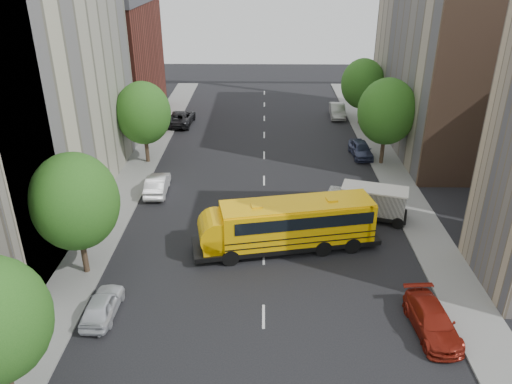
{
  "coord_description": "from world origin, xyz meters",
  "views": [
    {
      "loc": [
        -0.07,
        -29.63,
        18.05
      ],
      "look_at": [
        -0.57,
        2.0,
        2.76
      ],
      "focal_mm": 35.0,
      "sensor_mm": 36.0,
      "label": 1
    }
  ],
  "objects_px": {
    "street_tree_2": "(143,113)",
    "parked_car_2": "(181,118)",
    "street_tree_4": "(387,112)",
    "street_tree_5": "(363,84)",
    "parked_car_5": "(337,111)",
    "school_bus": "(285,223)",
    "parked_car_4": "(361,149)",
    "street_tree_1": "(75,202)",
    "parked_car_1": "(157,184)",
    "parked_car_3": "(432,321)",
    "safari_truck": "(368,202)",
    "parked_car_0": "(102,305)"
  },
  "relations": [
    {
      "from": "parked_car_0",
      "to": "street_tree_5",
      "type": "bearing_deg",
      "value": -118.8
    },
    {
      "from": "school_bus",
      "to": "parked_car_1",
      "type": "bearing_deg",
      "value": 128.69
    },
    {
      "from": "parked_car_4",
      "to": "street_tree_2",
      "type": "bearing_deg",
      "value": -178.74
    },
    {
      "from": "street_tree_1",
      "to": "street_tree_5",
      "type": "distance_m",
      "value": 37.2
    },
    {
      "from": "street_tree_5",
      "to": "parked_car_5",
      "type": "bearing_deg",
      "value": 128.89
    },
    {
      "from": "school_bus",
      "to": "parked_car_4",
      "type": "xyz_separation_m",
      "value": [
        8.02,
        16.95,
        -1.2
      ]
    },
    {
      "from": "street_tree_4",
      "to": "street_tree_1",
      "type": "bearing_deg",
      "value": -140.71
    },
    {
      "from": "street_tree_2",
      "to": "parked_car_2",
      "type": "xyz_separation_m",
      "value": [
        1.4,
        11.57,
        -4.03
      ]
    },
    {
      "from": "parked_car_3",
      "to": "parked_car_0",
      "type": "bearing_deg",
      "value": 172.25
    },
    {
      "from": "parked_car_1",
      "to": "parked_car_2",
      "type": "height_order",
      "value": "parked_car_2"
    },
    {
      "from": "school_bus",
      "to": "parked_car_4",
      "type": "height_order",
      "value": "school_bus"
    },
    {
      "from": "school_bus",
      "to": "street_tree_4",
      "type": "bearing_deg",
      "value": 46.04
    },
    {
      "from": "parked_car_1",
      "to": "parked_car_4",
      "type": "xyz_separation_m",
      "value": [
        18.18,
        8.43,
        -0.0
      ]
    },
    {
      "from": "school_bus",
      "to": "parked_car_2",
      "type": "xyz_separation_m",
      "value": [
        -10.96,
        26.63,
        -1.16
      ]
    },
    {
      "from": "street_tree_4",
      "to": "parked_car_1",
      "type": "height_order",
      "value": "street_tree_4"
    },
    {
      "from": "parked_car_1",
      "to": "parked_car_2",
      "type": "xyz_separation_m",
      "value": [
        -0.8,
        18.12,
        0.04
      ]
    },
    {
      "from": "safari_truck",
      "to": "parked_car_5",
      "type": "relative_size",
      "value": 1.29
    },
    {
      "from": "school_bus",
      "to": "parked_car_2",
      "type": "distance_m",
      "value": 28.82
    },
    {
      "from": "parked_car_4",
      "to": "parked_car_0",
      "type": "bearing_deg",
      "value": -131.28
    },
    {
      "from": "street_tree_2",
      "to": "parked_car_1",
      "type": "relative_size",
      "value": 1.68
    },
    {
      "from": "street_tree_1",
      "to": "parked_car_4",
      "type": "distance_m",
      "value": 28.78
    },
    {
      "from": "street_tree_4",
      "to": "street_tree_5",
      "type": "relative_size",
      "value": 1.08
    },
    {
      "from": "parked_car_2",
      "to": "school_bus",
      "type": "bearing_deg",
      "value": 115.45
    },
    {
      "from": "parked_car_3",
      "to": "parked_car_5",
      "type": "height_order",
      "value": "parked_car_5"
    },
    {
      "from": "parked_car_3",
      "to": "street_tree_4",
      "type": "bearing_deg",
      "value": 80.08
    },
    {
      "from": "school_bus",
      "to": "parked_car_5",
      "type": "relative_size",
      "value": 2.62
    },
    {
      "from": "street_tree_4",
      "to": "parked_car_5",
      "type": "relative_size",
      "value": 1.67
    },
    {
      "from": "parked_car_0",
      "to": "parked_car_5",
      "type": "bearing_deg",
      "value": -114.19
    },
    {
      "from": "parked_car_4",
      "to": "parked_car_2",
      "type": "bearing_deg",
      "value": 148.95
    },
    {
      "from": "parked_car_3",
      "to": "parked_car_4",
      "type": "distance_m",
      "value": 24.91
    },
    {
      "from": "parked_car_1",
      "to": "parked_car_4",
      "type": "bearing_deg",
      "value": -157.47
    },
    {
      "from": "parked_car_1",
      "to": "street_tree_5",
      "type": "bearing_deg",
      "value": -139.22
    },
    {
      "from": "parked_car_5",
      "to": "parked_car_3",
      "type": "bearing_deg",
      "value": -87.74
    },
    {
      "from": "parked_car_3",
      "to": "parked_car_4",
      "type": "height_order",
      "value": "parked_car_4"
    },
    {
      "from": "street_tree_1",
      "to": "street_tree_5",
      "type": "relative_size",
      "value": 1.05
    },
    {
      "from": "safari_truck",
      "to": "parked_car_0",
      "type": "relative_size",
      "value": 1.58
    },
    {
      "from": "parked_car_2",
      "to": "parked_car_3",
      "type": "bearing_deg",
      "value": 121.1
    },
    {
      "from": "parked_car_4",
      "to": "street_tree_1",
      "type": "bearing_deg",
      "value": -139.72
    },
    {
      "from": "parked_car_2",
      "to": "parked_car_4",
      "type": "height_order",
      "value": "parked_car_2"
    },
    {
      "from": "street_tree_4",
      "to": "street_tree_5",
      "type": "bearing_deg",
      "value": 90.0
    },
    {
      "from": "parked_car_0",
      "to": "parked_car_1",
      "type": "xyz_separation_m",
      "value": [
        0.0,
        15.46,
        0.08
      ]
    },
    {
      "from": "parked_car_0",
      "to": "parked_car_4",
      "type": "xyz_separation_m",
      "value": [
        18.18,
        23.89,
        0.08
      ]
    },
    {
      "from": "street_tree_2",
      "to": "parked_car_1",
      "type": "distance_m",
      "value": 8.02
    },
    {
      "from": "parked_car_3",
      "to": "school_bus",
      "type": "bearing_deg",
      "value": 128.62
    },
    {
      "from": "parked_car_1",
      "to": "parked_car_4",
      "type": "relative_size",
      "value": 1.04
    },
    {
      "from": "street_tree_4",
      "to": "school_bus",
      "type": "xyz_separation_m",
      "value": [
        -9.64,
        -15.06,
        -3.12
      ]
    },
    {
      "from": "safari_truck",
      "to": "street_tree_5",
      "type": "bearing_deg",
      "value": 98.34
    },
    {
      "from": "street_tree_1",
      "to": "safari_truck",
      "type": "distance_m",
      "value": 20.42
    },
    {
      "from": "school_bus",
      "to": "parked_car_5",
      "type": "distance_m",
      "value": 30.73
    },
    {
      "from": "parked_car_0",
      "to": "parked_car_1",
      "type": "distance_m",
      "value": 15.46
    }
  ]
}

